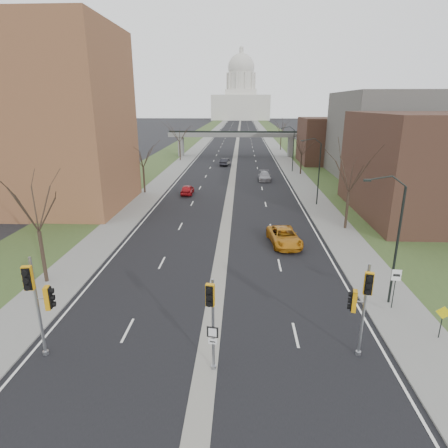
# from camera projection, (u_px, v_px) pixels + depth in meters

# --- Properties ---
(ground) EXTENTS (700.00, 700.00, 0.00)m
(ground) POSITION_uv_depth(u_px,v_px,m) (208.00, 354.00, 20.28)
(ground) COLOR black
(ground) RESTS_ON ground
(road_surface) EXTENTS (20.00, 600.00, 0.01)m
(road_surface) POSITION_uv_depth(u_px,v_px,m) (238.00, 135.00, 162.91)
(road_surface) COLOR black
(road_surface) RESTS_ON ground
(median_strip) EXTENTS (1.20, 600.00, 0.02)m
(median_strip) POSITION_uv_depth(u_px,v_px,m) (238.00, 135.00, 162.91)
(median_strip) COLOR gray
(median_strip) RESTS_ON ground
(sidewalk_right) EXTENTS (4.00, 600.00, 0.12)m
(sidewalk_right) POSITION_uv_depth(u_px,v_px,m) (266.00, 135.00, 162.35)
(sidewalk_right) COLOR gray
(sidewalk_right) RESTS_ON ground
(sidewalk_left) EXTENTS (4.00, 600.00, 0.12)m
(sidewalk_left) POSITION_uv_depth(u_px,v_px,m) (211.00, 135.00, 163.44)
(sidewalk_left) COLOR gray
(sidewalk_left) RESTS_ON ground
(grass_verge_right) EXTENTS (8.00, 600.00, 0.10)m
(grass_verge_right) POSITION_uv_depth(u_px,v_px,m) (280.00, 135.00, 162.08)
(grass_verge_right) COLOR #30421E
(grass_verge_right) RESTS_ON ground
(grass_verge_left) EXTENTS (8.00, 600.00, 0.10)m
(grass_verge_left) POSITION_uv_depth(u_px,v_px,m) (197.00, 135.00, 163.71)
(grass_verge_left) COLOR #30421E
(grass_verge_left) RESTS_ON ground
(apartment_building) EXTENTS (25.00, 16.00, 22.00)m
(apartment_building) POSITION_uv_depth(u_px,v_px,m) (20.00, 120.00, 46.61)
(apartment_building) COLOR brown
(apartment_building) RESTS_ON ground
(commercial_block_near) EXTENTS (16.00, 20.00, 12.00)m
(commercial_block_near) POSITION_uv_depth(u_px,v_px,m) (431.00, 166.00, 43.98)
(commercial_block_near) COLOR #462C21
(commercial_block_near) RESTS_ON ground
(commercial_block_mid) EXTENTS (18.00, 22.00, 15.00)m
(commercial_block_mid) POSITION_uv_depth(u_px,v_px,m) (391.00, 136.00, 66.16)
(commercial_block_mid) COLOR #585651
(commercial_block_mid) RESTS_ON ground
(commercial_block_far) EXTENTS (14.00, 14.00, 10.00)m
(commercial_block_far) POSITION_uv_depth(u_px,v_px,m) (332.00, 141.00, 84.31)
(commercial_block_far) COLOR #462C21
(commercial_block_far) RESTS_ON ground
(pedestrian_bridge) EXTENTS (34.00, 3.00, 6.45)m
(pedestrian_bridge) POSITION_uv_depth(u_px,v_px,m) (235.00, 137.00, 94.87)
(pedestrian_bridge) COLOR slate
(pedestrian_bridge) RESTS_ON ground
(capitol) EXTENTS (48.00, 42.00, 55.75)m
(capitol) POSITION_uv_depth(u_px,v_px,m) (241.00, 97.00, 318.86)
(capitol) COLOR silver
(capitol) RESTS_ON ground
(streetlight_near) EXTENTS (2.61, 0.20, 8.70)m
(streetlight_near) POSITION_uv_depth(u_px,v_px,m) (390.00, 205.00, 23.36)
(streetlight_near) COLOR black
(streetlight_near) RESTS_ON sidewalk_right
(streetlight_mid) EXTENTS (2.61, 0.20, 8.70)m
(streetlight_mid) POSITION_uv_depth(u_px,v_px,m) (314.00, 153.00, 48.08)
(streetlight_mid) COLOR black
(streetlight_mid) RESTS_ON sidewalk_right
(streetlight_far) EXTENTS (2.61, 0.20, 8.70)m
(streetlight_far) POSITION_uv_depth(u_px,v_px,m) (290.00, 136.00, 72.80)
(streetlight_far) COLOR black
(streetlight_far) RESTS_ON sidewalk_right
(tree_left_a) EXTENTS (7.20, 7.20, 9.40)m
(tree_left_a) POSITION_uv_depth(u_px,v_px,m) (34.00, 198.00, 26.44)
(tree_left_a) COLOR #382B21
(tree_left_a) RESTS_ON sidewalk_left
(tree_left_b) EXTENTS (6.75, 6.75, 8.81)m
(tree_left_b) POSITION_uv_depth(u_px,v_px,m) (142.00, 152.00, 55.09)
(tree_left_b) COLOR #382B21
(tree_left_b) RESTS_ON sidewalk_left
(tree_left_c) EXTENTS (7.65, 7.65, 9.99)m
(tree_left_c) POSITION_uv_depth(u_px,v_px,m) (179.00, 130.00, 87.17)
(tree_left_c) COLOR #382B21
(tree_left_c) RESTS_ON sidewalk_left
(tree_right_a) EXTENTS (7.20, 7.20, 9.40)m
(tree_right_a) POSITION_uv_depth(u_px,v_px,m) (351.00, 168.00, 38.58)
(tree_right_a) COLOR #382B21
(tree_right_a) RESTS_ON sidewalk_right
(tree_right_b) EXTENTS (6.30, 6.30, 8.22)m
(tree_right_b) POSITION_uv_depth(u_px,v_px,m) (302.00, 144.00, 70.21)
(tree_right_b) COLOR #382B21
(tree_right_b) RESTS_ON sidewalk_right
(tree_right_c) EXTENTS (7.65, 7.65, 9.99)m
(tree_right_c) POSITION_uv_depth(u_px,v_px,m) (282.00, 125.00, 107.87)
(tree_right_c) COLOR #382B21
(tree_right_c) RESTS_ON sidewalk_right
(signal_pole_left) EXTENTS (0.97, 1.15, 5.71)m
(signal_pole_left) POSITION_uv_depth(u_px,v_px,m) (38.00, 294.00, 18.96)
(signal_pole_left) COLOR gray
(signal_pole_left) RESTS_ON ground
(signal_pole_median) EXTENTS (0.61, 0.84, 5.07)m
(signal_pole_median) POSITION_uv_depth(u_px,v_px,m) (211.00, 311.00, 17.85)
(signal_pole_median) COLOR gray
(signal_pole_median) RESTS_ON ground
(signal_pole_right) EXTENTS (0.89, 1.13, 5.34)m
(signal_pole_right) POSITION_uv_depth(u_px,v_px,m) (362.00, 298.00, 19.08)
(signal_pole_right) COLOR gray
(signal_pole_right) RESTS_ON ground
(speed_limit_sign) EXTENTS (0.59, 0.10, 2.75)m
(speed_limit_sign) POSITION_uv_depth(u_px,v_px,m) (395.00, 282.00, 24.11)
(speed_limit_sign) COLOR black
(speed_limit_sign) RESTS_ON sidewalk_right
(warning_sign) EXTENTS (0.75, 0.33, 2.04)m
(warning_sign) POSITION_uv_depth(u_px,v_px,m) (442.00, 317.00, 21.13)
(warning_sign) COLOR black
(warning_sign) RESTS_ON sidewalk_right
(car_left_near) EXTENTS (1.72, 4.23, 1.44)m
(car_left_near) POSITION_uv_depth(u_px,v_px,m) (187.00, 190.00, 55.96)
(car_left_near) COLOR #A31218
(car_left_near) RESTS_ON ground
(car_left_far) EXTENTS (2.23, 4.85, 1.54)m
(car_left_far) POSITION_uv_depth(u_px,v_px,m) (225.00, 162.00, 82.40)
(car_left_far) COLOR black
(car_left_far) RESTS_ON ground
(car_right_near) EXTENTS (3.33, 5.99, 1.58)m
(car_right_near) POSITION_uv_depth(u_px,v_px,m) (284.00, 237.00, 35.92)
(car_right_near) COLOR #BB7313
(car_right_near) RESTS_ON ground
(car_right_mid) EXTENTS (2.15, 5.21, 1.51)m
(car_right_mid) POSITION_uv_depth(u_px,v_px,m) (265.00, 176.00, 66.26)
(car_right_mid) COLOR gray
(car_right_mid) RESTS_ON ground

